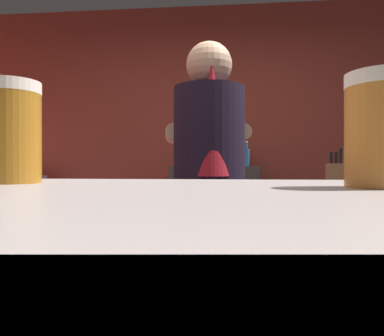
{
  "coord_description": "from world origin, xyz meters",
  "views": [
    {
      "loc": [
        0.07,
        -1.41,
        1.1
      ],
      "look_at": [
        0.01,
        -0.75,
        1.09
      ],
      "focal_mm": 33.15,
      "sensor_mm": 36.0,
      "label": 1
    }
  ],
  "objects_px": {
    "mixing_bowl": "(221,194)",
    "bartender": "(209,190)",
    "chefs_knife": "(260,197)",
    "mini_fridge": "(2,228)",
    "bottle_olive_oil": "(233,158)",
    "bottle_vinegar": "(246,156)",
    "pint_glass_near": "(12,132)",
    "pint_glass_far": "(381,130)",
    "knife_block": "(336,179)"
  },
  "relations": [
    {
      "from": "mixing_bowl",
      "to": "bartender",
      "type": "bearing_deg",
      "value": -98.06
    },
    {
      "from": "chefs_knife",
      "to": "mini_fridge",
      "type": "bearing_deg",
      "value": 136.93
    },
    {
      "from": "chefs_knife",
      "to": "mixing_bowl",
      "type": "bearing_deg",
      "value": 174.65
    },
    {
      "from": "chefs_knife",
      "to": "bottle_olive_oil",
      "type": "height_order",
      "value": "bottle_olive_oil"
    },
    {
      "from": "bottle_olive_oil",
      "to": "chefs_knife",
      "type": "bearing_deg",
      "value": -84.53
    },
    {
      "from": "bartender",
      "to": "bottle_vinegar",
      "type": "distance_m",
      "value": 1.7
    },
    {
      "from": "mixing_bowl",
      "to": "pint_glass_near",
      "type": "relative_size",
      "value": 1.29
    },
    {
      "from": "bottle_vinegar",
      "to": "mini_fridge",
      "type": "bearing_deg",
      "value": -175.08
    },
    {
      "from": "chefs_knife",
      "to": "pint_glass_far",
      "type": "relative_size",
      "value": 1.88
    },
    {
      "from": "bartender",
      "to": "chefs_knife",
      "type": "xyz_separation_m",
      "value": [
        0.28,
        0.41,
        -0.07
      ]
    },
    {
      "from": "mini_fridge",
      "to": "mixing_bowl",
      "type": "distance_m",
      "value": 2.41
    },
    {
      "from": "pint_glass_near",
      "to": "mini_fridge",
      "type": "bearing_deg",
      "value": 124.01
    },
    {
      "from": "pint_glass_far",
      "to": "knife_block",
      "type": "bearing_deg",
      "value": 74.75
    },
    {
      "from": "knife_block",
      "to": "mixing_bowl",
      "type": "xyz_separation_m",
      "value": [
        -0.68,
        -0.13,
        -0.08
      ]
    },
    {
      "from": "knife_block",
      "to": "bottle_olive_oil",
      "type": "height_order",
      "value": "bottle_olive_oil"
    },
    {
      "from": "mini_fridge",
      "to": "knife_block",
      "type": "distance_m",
      "value": 2.98
    },
    {
      "from": "mixing_bowl",
      "to": "chefs_knife",
      "type": "distance_m",
      "value": 0.24
    },
    {
      "from": "mini_fridge",
      "to": "pint_glass_far",
      "type": "xyz_separation_m",
      "value": [
        2.29,
        -2.75,
        0.64
      ]
    },
    {
      "from": "mixing_bowl",
      "to": "pint_glass_far",
      "type": "height_order",
      "value": "pint_glass_far"
    },
    {
      "from": "mixing_bowl",
      "to": "bottle_vinegar",
      "type": "height_order",
      "value": "bottle_vinegar"
    },
    {
      "from": "pint_glass_far",
      "to": "bottle_vinegar",
      "type": "bearing_deg",
      "value": 89.65
    },
    {
      "from": "knife_block",
      "to": "pint_glass_far",
      "type": "height_order",
      "value": "pint_glass_far"
    },
    {
      "from": "mixing_bowl",
      "to": "bottle_vinegar",
      "type": "distance_m",
      "value": 1.36
    },
    {
      "from": "bottle_olive_oil",
      "to": "pint_glass_far",
      "type": "bearing_deg",
      "value": -88.12
    },
    {
      "from": "bartender",
      "to": "pint_glass_near",
      "type": "relative_size",
      "value": 11.88
    },
    {
      "from": "pint_glass_near",
      "to": "bottle_vinegar",
      "type": "xyz_separation_m",
      "value": [
        0.49,
        2.89,
        0.04
      ]
    },
    {
      "from": "bartender",
      "to": "knife_block",
      "type": "xyz_separation_m",
      "value": [
        0.73,
        0.49,
        0.03
      ]
    },
    {
      "from": "mini_fridge",
      "to": "chefs_knife",
      "type": "bearing_deg",
      "value": -24.67
    },
    {
      "from": "pint_glass_far",
      "to": "chefs_knife",
      "type": "bearing_deg",
      "value": 89.04
    },
    {
      "from": "pint_glass_near",
      "to": "mixing_bowl",
      "type": "bearing_deg",
      "value": 80.3
    },
    {
      "from": "chefs_knife",
      "to": "bottle_olive_oil",
      "type": "bearing_deg",
      "value": 77.07
    },
    {
      "from": "knife_block",
      "to": "chefs_knife",
      "type": "xyz_separation_m",
      "value": [
        -0.45,
        -0.08,
        -0.1
      ]
    },
    {
      "from": "bottle_vinegar",
      "to": "pint_glass_far",
      "type": "bearing_deg",
      "value": -90.35
    },
    {
      "from": "mini_fridge",
      "to": "bottle_olive_oil",
      "type": "height_order",
      "value": "bottle_olive_oil"
    },
    {
      "from": "mini_fridge",
      "to": "bottle_vinegar",
      "type": "bearing_deg",
      "value": 4.92
    },
    {
      "from": "chefs_knife",
      "to": "pint_glass_far",
      "type": "bearing_deg",
      "value": -109.35
    },
    {
      "from": "mini_fridge",
      "to": "pint_glass_far",
      "type": "relative_size",
      "value": 7.78
    },
    {
      "from": "mini_fridge",
      "to": "pint_glass_near",
      "type": "relative_size",
      "value": 6.99
    },
    {
      "from": "bartender",
      "to": "bottle_vinegar",
      "type": "relative_size",
      "value": 7.2
    },
    {
      "from": "pint_glass_far",
      "to": "bottle_olive_oil",
      "type": "height_order",
      "value": "bottle_olive_oil"
    },
    {
      "from": "mixing_bowl",
      "to": "pint_glass_far",
      "type": "relative_size",
      "value": 1.44
    },
    {
      "from": "bottle_vinegar",
      "to": "knife_block",
      "type": "bearing_deg",
      "value": -68.53
    },
    {
      "from": "knife_block",
      "to": "bottle_vinegar",
      "type": "bearing_deg",
      "value": 111.47
    },
    {
      "from": "pint_glass_near",
      "to": "pint_glass_far",
      "type": "bearing_deg",
      "value": -6.99
    },
    {
      "from": "knife_block",
      "to": "bottle_olive_oil",
      "type": "bearing_deg",
      "value": 114.98
    },
    {
      "from": "mixing_bowl",
      "to": "bottle_vinegar",
      "type": "relative_size",
      "value": 0.78
    },
    {
      "from": "mini_fridge",
      "to": "pint_glass_near",
      "type": "distance_m",
      "value": 3.31
    },
    {
      "from": "pint_glass_near",
      "to": "bartender",
      "type": "bearing_deg",
      "value": 79.83
    },
    {
      "from": "mixing_bowl",
      "to": "knife_block",
      "type": "bearing_deg",
      "value": 11.15
    },
    {
      "from": "mixing_bowl",
      "to": "bottle_vinegar",
      "type": "bearing_deg",
      "value": 80.57
    }
  ]
}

